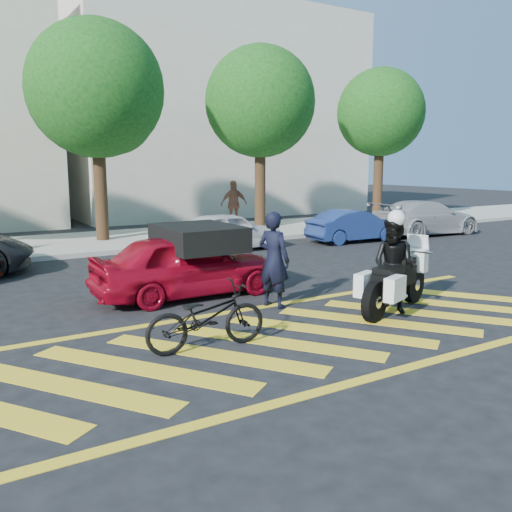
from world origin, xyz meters
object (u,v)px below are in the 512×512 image
parked_right (354,226)px  parked_mid_right (228,231)px  officer_bike (274,260)px  police_motorcycle (395,281)px  parked_far_right (426,218)px  officer_moto (394,266)px  bicycle (206,317)px  red_convertible (187,265)px

parked_right → parked_mid_right: bearing=86.7°
officer_bike → police_motorcycle: 2.36m
police_motorcycle → parked_mid_right: parked_mid_right is taller
parked_right → parked_far_right: bearing=-86.2°
police_motorcycle → officer_moto: 0.30m
officer_bike → bicycle: 2.75m
officer_bike → parked_right: 9.48m
officer_bike → police_motorcycle: size_ratio=0.79×
officer_bike → red_convertible: officer_bike is taller
parked_right → officer_moto: bearing=146.7°
officer_moto → parked_mid_right: 8.10m
bicycle → parked_mid_right: parked_mid_right is taller
officer_bike → red_convertible: bearing=10.9°
police_motorcycle → officer_bike: bearing=118.9°
parked_mid_right → bicycle: bearing=144.1°
officer_bike → parked_mid_right: officer_bike is taller
officer_moto → red_convertible: officer_moto is taller
red_convertible → parked_mid_right: 6.06m
bicycle → police_motorcycle: (4.00, 0.03, 0.10)m
officer_bike → officer_moto: (1.75, -1.50, -0.04)m
red_convertible → officer_bike: bearing=-146.6°
bicycle → parked_far_right: parked_far_right is taller
red_convertible → parked_mid_right: bearing=-36.5°
bicycle → parked_right: 12.18m
parked_mid_right → police_motorcycle: bearing=169.3°
police_motorcycle → red_convertible: bearing=111.5°
officer_moto → parked_far_right: (9.32, 7.52, -0.23)m
officer_bike → officer_moto: 2.31m
officer_bike → police_motorcycle: officer_bike is taller
officer_moto → parked_mid_right: bearing=154.3°
bicycle → parked_right: parked_right is taller
parked_right → parked_far_right: size_ratio=0.75×
officer_moto → police_motorcycle: bearing=33.3°
officer_moto → parked_right: bearing=122.7°
parked_far_right → officer_bike: bearing=121.1°
police_motorcycle → parked_right: bearing=32.9°
red_convertible → parked_far_right: bearing=-70.5°
bicycle → officer_bike: bearing=-51.8°
officer_moto → parked_far_right: bearing=108.3°
parked_right → parked_far_right: parked_far_right is taller
red_convertible → bicycle: bearing=160.9°
police_motorcycle → officer_moto: size_ratio=1.33×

